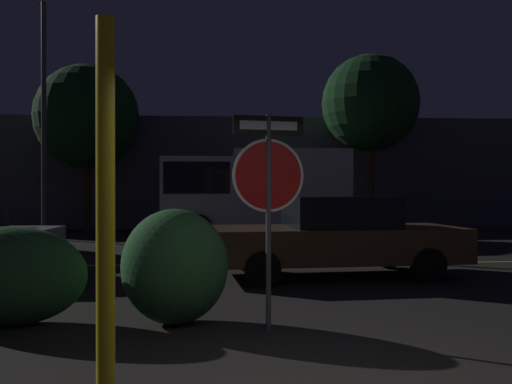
{
  "coord_description": "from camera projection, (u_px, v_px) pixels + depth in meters",
  "views": [
    {
      "loc": [
        -0.88,
        -4.32,
        1.62
      ],
      "look_at": [
        -0.29,
        4.76,
        1.57
      ],
      "focal_mm": 40.0,
      "sensor_mm": 36.0,
      "label": 1
    }
  ],
  "objects": [
    {
      "name": "delivery_truck",
      "position": [
        251.0,
        189.0,
        18.69
      ],
      "size": [
        6.0,
        2.64,
        2.88
      ],
      "rotation": [
        0.0,
        0.0,
        1.56
      ],
      "color": "silver",
      "rests_on": "ground_plane"
    },
    {
      "name": "hedge_bush_1",
      "position": [
        11.0,
        276.0,
        6.75
      ],
      "size": [
        1.79,
        1.02,
        1.18
      ],
      "primitive_type": "ellipsoid",
      "color": "#285B2D",
      "rests_on": "ground_plane"
    },
    {
      "name": "hedge_bush_2",
      "position": [
        175.0,
        266.0,
        6.82
      ],
      "size": [
        1.28,
        1.17,
        1.38
      ],
      "primitive_type": "ellipsoid",
      "color": "#2D6633",
      "rests_on": "ground_plane"
    },
    {
      "name": "passing_car_2",
      "position": [
        333.0,
        237.0,
        10.55
      ],
      "size": [
        4.91,
        2.36,
        1.48
      ],
      "rotation": [
        0.0,
        0.0,
        1.66
      ],
      "color": "brown",
      "rests_on": "ground_plane"
    },
    {
      "name": "tree_1",
      "position": [
        370.0,
        103.0,
        21.98
      ],
      "size": [
        3.75,
        3.75,
        6.82
      ],
      "color": "#422D1E",
      "rests_on": "ground_plane"
    },
    {
      "name": "tree_0",
      "position": [
        87.0,
        117.0,
        21.61
      ],
      "size": [
        3.94,
        3.94,
        6.34
      ],
      "color": "#422D1E",
      "rests_on": "ground_plane"
    },
    {
      "name": "street_lamp",
      "position": [
        44.0,
        75.0,
        18.31
      ],
      "size": [
        0.48,
        0.48,
        8.12
      ],
      "color": "#4C4C51",
      "rests_on": "ground_plane"
    },
    {
      "name": "yellow_pole_left",
      "position": [
        106.0,
        214.0,
        4.14
      ],
      "size": [
        0.14,
        0.14,
        2.87
      ],
      "primitive_type": "cylinder",
      "color": "yellow",
      "rests_on": "ground_plane"
    },
    {
      "name": "stop_sign",
      "position": [
        268.0,
        178.0,
        6.49
      ],
      "size": [
        0.83,
        0.17,
        2.46
      ],
      "rotation": [
        0.0,
        0.0,
        0.17
      ],
      "color": "#4C4C51",
      "rests_on": "ground_plane"
    },
    {
      "name": "building_backdrop",
      "position": [
        279.0,
        174.0,
        25.73
      ],
      "size": [
        29.18,
        4.67,
        4.59
      ],
      "primitive_type": "cube",
      "color": "#4C4C56",
      "rests_on": "ground_plane"
    },
    {
      "name": "road_center_stripe",
      "position": [
        260.0,
        264.0,
        12.29
      ],
      "size": [
        36.73,
        0.12,
        0.01
      ],
      "primitive_type": "cube",
      "color": "gold",
      "rests_on": "ground_plane"
    }
  ]
}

